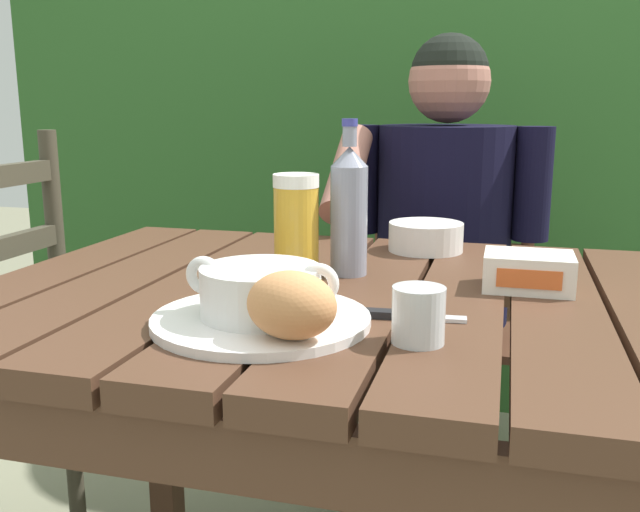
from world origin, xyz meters
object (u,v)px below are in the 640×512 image
(serving_plate, at_px, (261,320))
(table_knife, at_px, (394,315))
(beer_glass, at_px, (296,226))
(butter_tub, at_px, (528,271))
(soup_bowl, at_px, (261,290))
(water_glass_small, at_px, (418,315))
(beer_bottle, at_px, (349,209))
(diner_bowl, at_px, (426,237))
(bread_roll, at_px, (292,305))
(person_eating, at_px, (440,245))
(chair_near_diner, at_px, (445,314))

(serving_plate, distance_m, table_knife, 0.17)
(beer_glass, distance_m, butter_tub, 0.36)
(soup_bowl, distance_m, water_glass_small, 0.20)
(serving_plate, distance_m, soup_bowl, 0.04)
(beer_bottle, relative_size, diner_bowl, 1.79)
(bread_roll, bearing_deg, beer_bottle, 92.68)
(beer_glass, bearing_deg, table_knife, -43.44)
(table_knife, bearing_deg, person_eating, 91.00)
(person_eating, distance_m, diner_bowl, 0.35)
(beer_glass, bearing_deg, serving_plate, -83.42)
(chair_near_diner, relative_size, serving_plate, 3.47)
(beer_bottle, xyz_separation_m, butter_tub, (0.28, -0.02, -0.08))
(soup_bowl, height_order, beer_glass, beer_glass)
(beer_glass, height_order, diner_bowl, beer_glass)
(person_eating, relative_size, table_knife, 7.69)
(serving_plate, distance_m, bread_roll, 0.11)
(butter_tub, relative_size, table_knife, 0.84)
(diner_bowl, bearing_deg, butter_tub, -53.23)
(beer_glass, height_order, butter_tub, beer_glass)
(bread_roll, bearing_deg, butter_tub, 52.19)
(bread_roll, xyz_separation_m, beer_bottle, (-0.02, 0.36, 0.06))
(serving_plate, relative_size, water_glass_small, 4.14)
(soup_bowl, xyz_separation_m, butter_tub, (0.33, 0.27, -0.02))
(beer_bottle, bearing_deg, bread_roll, -87.32)
(person_eating, bearing_deg, serving_plate, -99.65)
(person_eating, relative_size, soup_bowl, 5.90)
(chair_near_diner, height_order, beer_glass, chair_near_diner)
(chair_near_diner, distance_m, beer_bottle, 0.86)
(person_eating, height_order, butter_tub, person_eating)
(person_eating, relative_size, diner_bowl, 8.50)
(butter_tub, bearing_deg, table_knife, -130.96)
(person_eating, xyz_separation_m, water_glass_small, (0.06, -0.86, 0.09))
(person_eating, height_order, soup_bowl, person_eating)
(soup_bowl, height_order, water_glass_small, soup_bowl)
(beer_bottle, bearing_deg, diner_bowl, 65.61)
(soup_bowl, bearing_deg, person_eating, 80.35)
(table_knife, height_order, diner_bowl, diner_bowl)
(beer_bottle, bearing_deg, butter_tub, -4.60)
(chair_near_diner, bearing_deg, water_glass_small, -87.16)
(soup_bowl, bearing_deg, chair_near_diner, 82.01)
(beer_bottle, xyz_separation_m, water_glass_small, (0.15, -0.31, -0.07))
(beer_glass, relative_size, water_glass_small, 2.48)
(bread_roll, height_order, butter_tub, bread_roll)
(serving_plate, height_order, diner_bowl, diner_bowl)
(beer_glass, distance_m, table_knife, 0.27)
(soup_bowl, height_order, diner_bowl, soup_bowl)
(beer_bottle, height_order, table_knife, beer_bottle)
(beer_glass, relative_size, beer_bottle, 0.66)
(person_eating, distance_m, soup_bowl, 0.86)
(chair_near_diner, distance_m, beer_glass, 0.90)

